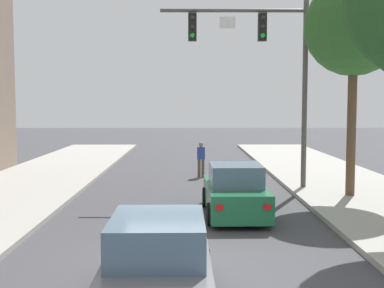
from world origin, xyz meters
name	(u,v)px	position (x,y,z in m)	size (l,w,h in m)	color
ground_plane	(184,273)	(0.00, 0.00, 0.00)	(120.00, 120.00, 0.00)	#424247
traffic_signal_mast	(265,54)	(3.04, 9.65, 5.30)	(5.68, 0.38, 7.50)	#514C47
car_lead_green	(235,192)	(1.50, 5.27, 0.72)	(1.89, 4.27, 1.60)	#1E663D
car_following_grey	(158,268)	(-0.42, -1.88, 0.72)	(1.86, 4.25, 1.60)	slate
pedestrian_crossing_road	(201,158)	(0.68, 13.26, 0.91)	(0.36, 0.22, 1.64)	brown
street_tree_second	(354,28)	(5.86, 7.85, 6.05)	(3.45, 3.45, 7.67)	brown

